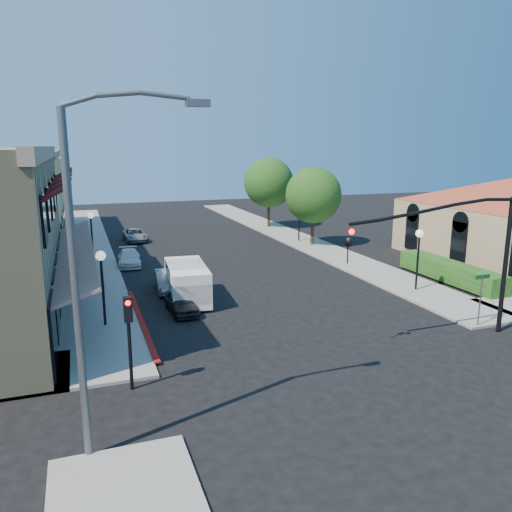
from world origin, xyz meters
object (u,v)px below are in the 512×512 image
object	(u,v)px
street_tree_a	(313,195)
parked_car_d	(135,235)
lamppost_left_near	(102,269)
street_tree_b	(269,183)
lamppost_right_far	(299,210)
parked_car_a	(181,302)
signal_mast_arm	(468,245)
parked_car_b	(167,281)
cobra_streetlight	(89,264)
street_name_sign	(481,292)
secondary_signal	(129,326)
parked_car_c	(129,258)
lamppost_left_far	(91,224)
lamppost_right_near	(419,244)
white_van	(187,281)

from	to	relation	value
street_tree_a	parked_car_d	world-z (taller)	street_tree_a
lamppost_left_near	parked_car_d	world-z (taller)	lamppost_left_near
street_tree_a	street_tree_b	xyz separation A→B (m)	(0.00, 10.00, 0.35)
street_tree_b	lamppost_left_near	distance (m)	29.64
lamppost_right_far	parked_car_a	size ratio (longest dim) A/B	1.14
street_tree_a	signal_mast_arm	xyz separation A→B (m)	(-2.94, -20.50, -0.11)
parked_car_a	parked_car_b	xyz separation A→B (m)	(0.00, 4.13, 0.04)
parked_car_a	parked_car_b	world-z (taller)	parked_car_b
cobra_streetlight	lamppost_left_near	bearing A→B (deg)	86.29
street_tree_b	street_name_sign	size ratio (longest dim) A/B	2.81
secondary_signal	street_name_sign	world-z (taller)	secondary_signal
street_tree_a	parked_car_c	size ratio (longest dim) A/B	1.76
street_tree_a	parked_car_d	xyz separation A→B (m)	(-13.60, 7.12, -3.66)
street_name_sign	lamppost_left_far	bearing A→B (deg)	128.94
cobra_streetlight	parked_car_c	distance (m)	22.70
cobra_streetlight	lamppost_right_near	size ratio (longest dim) A/B	2.61
secondary_signal	lamppost_left_far	xyz separation A→B (m)	(-0.50, 20.59, 0.42)
street_tree_b	white_van	distance (m)	25.31
parked_car_c	lamppost_right_far	bearing A→B (deg)	19.07
street_tree_b	street_name_sign	xyz separation A→B (m)	(-1.30, -29.80, -2.85)
street_tree_b	secondary_signal	distance (m)	34.97
secondary_signal	white_van	xyz separation A→B (m)	(3.86, 9.11, -1.17)
street_tree_a	white_van	world-z (taller)	street_tree_a
lamppost_left_near	parked_car_b	bearing A→B (deg)	53.50
lamppost_left_far	white_van	size ratio (longest dim) A/B	0.77
lamppost_right_near	lamppost_right_far	world-z (taller)	same
secondary_signal	lamppost_left_near	xyz separation A→B (m)	(-0.50, 6.59, 0.42)
street_tree_b	parked_car_c	xyz separation A→B (m)	(-15.00, -12.00, -4.01)
lamppost_left_near	lamppost_right_far	distance (m)	23.35
parked_car_b	lamppost_right_far	bearing A→B (deg)	43.19
secondary_signal	lamppost_right_near	size ratio (longest dim) A/B	0.93
street_tree_a	parked_car_a	world-z (taller)	street_tree_a
lamppost_left_far	lamppost_right_far	size ratio (longest dim) A/B	1.00
street_tree_b	signal_mast_arm	world-z (taller)	street_tree_b
street_name_sign	lamppost_right_near	size ratio (longest dim) A/B	0.70
lamppost_left_near	parked_car_b	world-z (taller)	lamppost_left_near
secondary_signal	street_name_sign	xyz separation A→B (m)	(15.50, 0.79, -0.62)
street_tree_b	street_name_sign	world-z (taller)	street_tree_b
lamppost_right_near	parked_car_d	size ratio (longest dim) A/B	0.92
lamppost_right_far	parked_car_d	distance (m)	14.42
parked_car_a	lamppost_right_far	bearing A→B (deg)	46.82
lamppost_right_near	parked_car_a	bearing A→B (deg)	176.25
lamppost_left_far	street_tree_a	bearing A→B (deg)	0.00
secondary_signal	parked_car_d	bearing A→B (deg)	83.41
parked_car_d	street_tree_a	bearing A→B (deg)	-30.56
cobra_streetlight	lamppost_right_near	distance (m)	20.44
street_tree_a	street_name_sign	size ratio (longest dim) A/B	2.59
lamppost_left_far	parked_car_c	xyz separation A→B (m)	(2.30, -2.00, -2.20)
street_tree_b	cobra_streetlight	world-z (taller)	cobra_streetlight
secondary_signal	lamppost_left_far	bearing A→B (deg)	91.39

